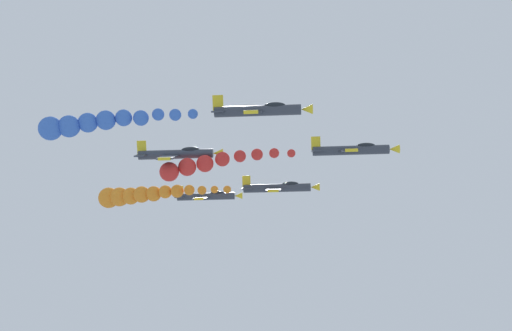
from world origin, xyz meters
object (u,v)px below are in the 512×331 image
object	(u,v)px
airplane_lead	(352,150)
airplane_right_inner	(259,110)
airplane_left_inner	(278,188)
airplane_left_outer	(177,154)
airplane_right_outer	(207,196)

from	to	relation	value
airplane_lead	airplane_right_inner	size ratio (longest dim) A/B	1.00
airplane_lead	airplane_left_inner	xyz separation A→B (m)	(-9.65, -9.05, -0.66)
airplane_right_inner	airplane_left_outer	world-z (taller)	airplane_left_outer
airplane_lead	airplane_right_outer	xyz separation A→B (m)	(-21.20, -20.46, 2.92)
airplane_right_outer	airplane_left_inner	bearing A→B (deg)	44.67
airplane_lead	airplane_left_outer	world-z (taller)	airplane_left_outer
airplane_left_inner	airplane_right_outer	distance (m)	16.63
airplane_lead	airplane_left_inner	world-z (taller)	airplane_lead
airplane_left_inner	airplane_right_inner	size ratio (longest dim) A/B	1.00
airplane_left_inner	airplane_right_inner	xyz separation A→B (m)	(19.72, -1.41, 0.63)
airplane_lead	airplane_left_outer	distance (m)	20.91
airplane_right_inner	airplane_right_outer	bearing A→B (deg)	-162.25
airplane_right_inner	airplane_left_outer	distance (m)	14.26
airplane_left_inner	airplane_left_outer	size ratio (longest dim) A/B	1.00
airplane_lead	airplane_right_outer	bearing A→B (deg)	-136.01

